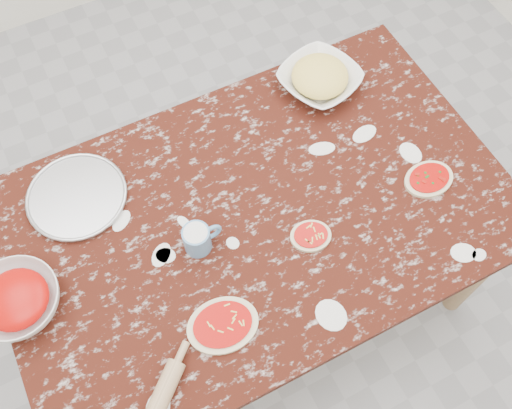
% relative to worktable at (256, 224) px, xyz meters
% --- Properties ---
extents(ground, '(4.00, 4.00, 0.00)m').
position_rel_worktable_xyz_m(ground, '(0.00, 0.00, -0.67)').
color(ground, gray).
extents(worktable, '(1.60, 1.00, 0.75)m').
position_rel_worktable_xyz_m(worktable, '(0.00, 0.00, 0.00)').
color(worktable, black).
rests_on(worktable, ground).
extents(pizza_tray, '(0.32, 0.32, 0.01)m').
position_rel_worktable_xyz_m(pizza_tray, '(-0.48, 0.30, 0.09)').
color(pizza_tray, '#B2B2B7').
rests_on(pizza_tray, worktable).
extents(sauce_bowl, '(0.25, 0.25, 0.08)m').
position_rel_worktable_xyz_m(sauce_bowl, '(-0.74, 0.03, 0.12)').
color(sauce_bowl, white).
rests_on(sauce_bowl, worktable).
extents(cheese_bowl, '(0.34, 0.34, 0.07)m').
position_rel_worktable_xyz_m(cheese_bowl, '(0.43, 0.35, 0.12)').
color(cheese_bowl, white).
rests_on(cheese_bowl, worktable).
extents(flour_mug, '(0.12, 0.08, 0.10)m').
position_rel_worktable_xyz_m(flour_mug, '(-0.21, -0.02, 0.13)').
color(flour_mug, '#5A8CBC').
rests_on(flour_mug, worktable).
extents(pizza_left, '(0.23, 0.19, 0.02)m').
position_rel_worktable_xyz_m(pizza_left, '(-0.25, -0.28, 0.09)').
color(pizza_left, beige).
rests_on(pizza_left, worktable).
extents(pizza_mid, '(0.15, 0.13, 0.02)m').
position_rel_worktable_xyz_m(pizza_mid, '(0.11, -0.15, 0.09)').
color(pizza_mid, beige).
rests_on(pizza_mid, worktable).
extents(pizza_right, '(0.17, 0.13, 0.02)m').
position_rel_worktable_xyz_m(pizza_right, '(0.55, -0.15, 0.09)').
color(pizza_right, beige).
rests_on(pizza_right, worktable).
extents(rolling_pin, '(0.23, 0.21, 0.05)m').
position_rel_worktable_xyz_m(rolling_pin, '(-0.50, -0.41, 0.11)').
color(rolling_pin, tan).
rests_on(rolling_pin, worktable).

